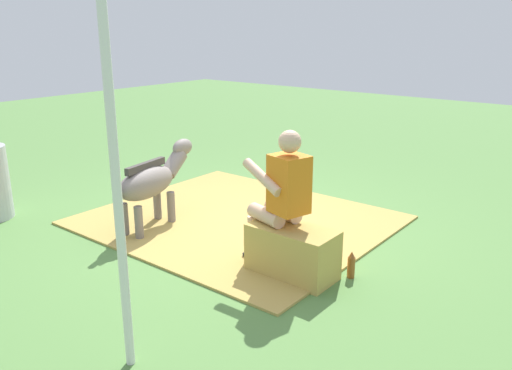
{
  "coord_description": "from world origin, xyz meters",
  "views": [
    {
      "loc": [
        -3.63,
        4.21,
        2.2
      ],
      "look_at": [
        -0.28,
        -0.0,
        0.55
      ],
      "focal_mm": 36.8,
      "sensor_mm": 36.0,
      "label": 1
    }
  ],
  "objects_px": {
    "soda_bottle": "(351,265)",
    "tent_pole_left": "(117,188)",
    "hay_bale": "(292,252)",
    "pony_standing": "(152,181)",
    "person_seated": "(281,194)"
  },
  "relations": [
    {
      "from": "soda_bottle",
      "to": "tent_pole_left",
      "type": "relative_size",
      "value": 0.1
    },
    {
      "from": "hay_bale",
      "to": "soda_bottle",
      "type": "xyz_separation_m",
      "value": [
        -0.45,
        -0.29,
        -0.11
      ]
    },
    {
      "from": "soda_bottle",
      "to": "tent_pole_left",
      "type": "bearing_deg",
      "value": 74.85
    },
    {
      "from": "pony_standing",
      "to": "soda_bottle",
      "type": "xyz_separation_m",
      "value": [
        -2.35,
        -0.28,
        -0.42
      ]
    },
    {
      "from": "hay_bale",
      "to": "pony_standing",
      "type": "bearing_deg",
      "value": -0.33
    },
    {
      "from": "hay_bale",
      "to": "pony_standing",
      "type": "relative_size",
      "value": 0.6
    },
    {
      "from": "soda_bottle",
      "to": "tent_pole_left",
      "type": "distance_m",
      "value": 2.4
    },
    {
      "from": "hay_bale",
      "to": "soda_bottle",
      "type": "distance_m",
      "value": 0.54
    },
    {
      "from": "hay_bale",
      "to": "pony_standing",
      "type": "distance_m",
      "value": 1.93
    },
    {
      "from": "soda_bottle",
      "to": "person_seated",
      "type": "bearing_deg",
      "value": 23.4
    },
    {
      "from": "hay_bale",
      "to": "person_seated",
      "type": "bearing_deg",
      "value": -10.71
    },
    {
      "from": "pony_standing",
      "to": "hay_bale",
      "type": "bearing_deg",
      "value": 179.67
    },
    {
      "from": "pony_standing",
      "to": "soda_bottle",
      "type": "relative_size",
      "value": 5.27
    },
    {
      "from": "person_seated",
      "to": "soda_bottle",
      "type": "distance_m",
      "value": 0.9
    },
    {
      "from": "hay_bale",
      "to": "soda_bottle",
      "type": "height_order",
      "value": "hay_bale"
    }
  ]
}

